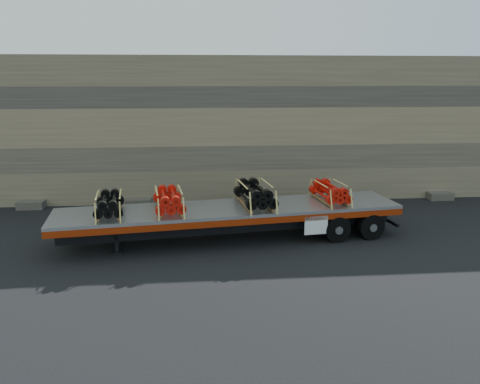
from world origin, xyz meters
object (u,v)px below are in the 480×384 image
object	(u,v)px
bundle_front	(109,205)
bundle_midfront	(169,201)
trailer	(230,223)
bundle_midrear	(255,195)
bundle_rear	(330,192)

from	to	relation	value
bundle_front	bundle_midfront	size ratio (longest dim) A/B	0.94
bundle_front	bundle_midfront	xyz separation A→B (m)	(2.07, 0.28, 0.02)
bundle_front	bundle_midfront	bearing A→B (deg)	-0.00
bundle_front	bundle_midfront	world-z (taller)	bundle_midfront
trailer	bundle_front	size ratio (longest dim) A/B	6.63
bundle_midrear	bundle_front	bearing A→B (deg)	180.00
bundle_midfront	bundle_rear	world-z (taller)	bundle_midfront
trailer	bundle_midfront	size ratio (longest dim) A/B	6.20
bundle_midfront	bundle_rear	bearing A→B (deg)	0.00
trailer	bundle_midrear	distance (m)	1.42
trailer	bundle_midrear	xyz separation A→B (m)	(0.95, 0.13, 1.05)
bundle_front	bundle_midrear	distance (m)	5.30
trailer	bundle_midrear	size ratio (longest dim) A/B	5.54
bundle_front	bundle_midfront	distance (m)	2.09
bundle_midfront	bundle_midrear	world-z (taller)	bundle_midrear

